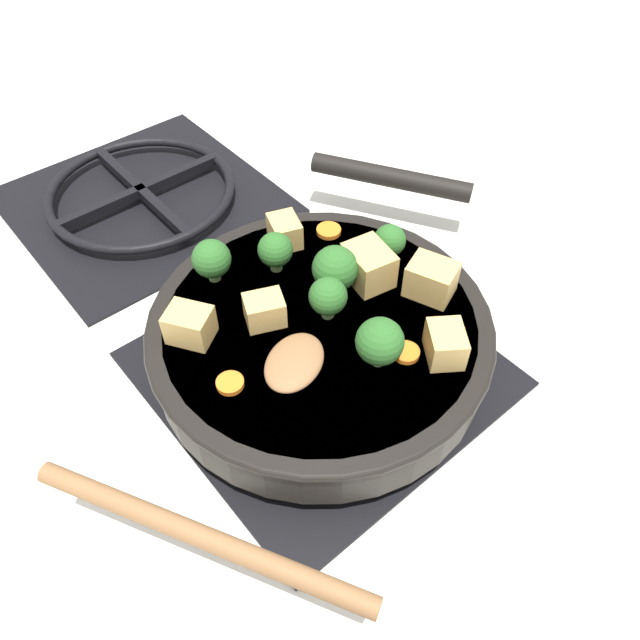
{
  "coord_description": "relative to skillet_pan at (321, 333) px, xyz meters",
  "views": [
    {
      "loc": [
        -0.25,
        -0.3,
        0.51
      ],
      "look_at": [
        0.0,
        0.0,
        0.08
      ],
      "focal_mm": 35.0,
      "sensor_mm": 36.0,
      "label": 1
    }
  ],
  "objects": [
    {
      "name": "ground_plane",
      "position": [
        -0.0,
        -0.0,
        -0.05
      ],
      "size": [
        2.4,
        2.4,
        0.0
      ],
      "primitive_type": "plane",
      "color": "silver"
    },
    {
      "name": "front_burner_grate",
      "position": [
        -0.0,
        -0.0,
        -0.04
      ],
      "size": [
        0.31,
        0.31,
        0.03
      ],
      "color": "black",
      "rests_on": "ground_plane"
    },
    {
      "name": "rear_burner_grate",
      "position": [
        -0.0,
        0.36,
        -0.04
      ],
      "size": [
        0.31,
        0.31,
        0.03
      ],
      "color": "black",
      "rests_on": "ground_plane"
    },
    {
      "name": "skillet_pan",
      "position": [
        0.0,
        0.0,
        0.0
      ],
      "size": [
        0.44,
        0.38,
        0.05
      ],
      "color": "black",
      "rests_on": "front_burner_grate"
    },
    {
      "name": "wooden_spoon",
      "position": [
        -0.14,
        -0.08,
        0.03
      ],
      "size": [
        0.26,
        0.24,
        0.02
      ],
      "color": "brown",
      "rests_on": "skillet_pan"
    },
    {
      "name": "tofu_cube_center_large",
      "position": [
        0.07,
        0.01,
        0.04
      ],
      "size": [
        0.05,
        0.05,
        0.04
      ],
      "primitive_type": "cube",
      "rotation": [
        0.0,
        0.0,
        4.53
      ],
      "color": "tan",
      "rests_on": "skillet_pan"
    },
    {
      "name": "tofu_cube_near_handle",
      "position": [
        0.04,
        0.11,
        0.04
      ],
      "size": [
        0.04,
        0.04,
        0.03
      ],
      "primitive_type": "cube",
      "rotation": [
        0.0,
        0.0,
        4.37
      ],
      "color": "tan",
      "rests_on": "skillet_pan"
    },
    {
      "name": "tofu_cube_east_chunk",
      "position": [
        -0.04,
        0.03,
        0.04
      ],
      "size": [
        0.04,
        0.04,
        0.03
      ],
      "primitive_type": "cube",
      "rotation": [
        0.0,
        0.0,
        5.88
      ],
      "color": "tan",
      "rests_on": "skillet_pan"
    },
    {
      "name": "tofu_cube_west_chunk",
      "position": [
        0.05,
        -0.1,
        0.04
      ],
      "size": [
        0.05,
        0.05,
        0.03
      ],
      "primitive_type": "cube",
      "rotation": [
        0.0,
        0.0,
        4.09
      ],
      "color": "tan",
      "rests_on": "skillet_pan"
    },
    {
      "name": "tofu_cube_back_piece",
      "position": [
        -0.1,
        0.06,
        0.04
      ],
      "size": [
        0.05,
        0.05,
        0.03
      ],
      "primitive_type": "cube",
      "rotation": [
        0.0,
        0.0,
        5.29
      ],
      "color": "tan",
      "rests_on": "skillet_pan"
    },
    {
      "name": "tofu_cube_front_piece",
      "position": [
        0.1,
        -0.04,
        0.04
      ],
      "size": [
        0.05,
        0.05,
        0.03
      ],
      "primitive_type": "cube",
      "rotation": [
        0.0,
        0.0,
        5.08
      ],
      "color": "tan",
      "rests_on": "skillet_pan"
    },
    {
      "name": "broccoli_floret_near_spoon",
      "position": [
        0.01,
        0.08,
        0.05
      ],
      "size": [
        0.03,
        0.03,
        0.04
      ],
      "color": "#709956",
      "rests_on": "skillet_pan"
    },
    {
      "name": "broccoli_floret_center_top",
      "position": [
        0.0,
        -0.07,
        0.05
      ],
      "size": [
        0.04,
        0.04,
        0.05
      ],
      "color": "#709956",
      "rests_on": "skillet_pan"
    },
    {
      "name": "broccoli_floret_east_rim",
      "position": [
        0.01,
        -0.01,
        0.05
      ],
      "size": [
        0.04,
        0.04,
        0.04
      ],
      "color": "#709956",
      "rests_on": "skillet_pan"
    },
    {
      "name": "broccoli_floret_west_rim",
      "position": [
        0.1,
        0.02,
        0.04
      ],
      "size": [
        0.03,
        0.03,
        0.04
      ],
      "color": "#709956",
      "rests_on": "skillet_pan"
    },
    {
      "name": "broccoli_floret_north_edge",
      "position": [
        -0.05,
        0.11,
        0.05
      ],
      "size": [
        0.04,
        0.04,
        0.05
      ],
      "color": "#709956",
      "rests_on": "skillet_pan"
    },
    {
      "name": "broccoli_floret_south_cluster",
      "position": [
        0.03,
        0.02,
        0.05
      ],
      "size": [
        0.04,
        0.04,
        0.05
      ],
      "color": "#709956",
      "rests_on": "skillet_pan"
    },
    {
      "name": "carrot_slice_orange_thin",
      "position": [
        0.09,
        0.09,
        0.02
      ],
      "size": [
        0.03,
        0.03,
        0.01
      ],
      "primitive_type": "cylinder",
      "color": "orange",
      "rests_on": "skillet_pan"
    },
    {
      "name": "carrot_slice_near_center",
      "position": [
        -0.11,
        -0.01,
        0.02
      ],
      "size": [
        0.02,
        0.02,
        0.01
      ],
      "primitive_type": "cylinder",
      "color": "orange",
      "rests_on": "skillet_pan"
    },
    {
      "name": "carrot_slice_edge_slice",
      "position": [
        0.03,
        -0.08,
        0.02
      ],
      "size": [
        0.02,
        0.02,
        0.01
      ],
      "primitive_type": "cylinder",
      "color": "orange",
      "rests_on": "skillet_pan"
    }
  ]
}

